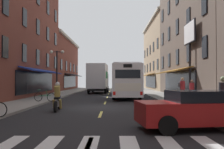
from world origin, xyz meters
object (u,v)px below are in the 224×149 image
object	(u,v)px
billboard_sign	(190,40)
bicycle_mid	(45,97)
pedestrian_far	(192,90)
sedan_near	(101,86)
box_truck	(98,78)
street_lamp_twin	(57,71)
sedan_mid	(199,109)
pedestrian_near	(182,89)
motorcycle_rider	(58,98)
transit_bus	(126,81)
pedestrian_mid	(223,97)

from	to	relation	value
billboard_sign	bicycle_mid	xyz separation A→B (m)	(-11.67, -1.85, -4.60)
bicycle_mid	pedestrian_far	xyz separation A→B (m)	(11.46, 0.68, 0.49)
sedan_near	box_truck	bearing A→B (deg)	-89.25
pedestrian_far	bicycle_mid	bearing A→B (deg)	64.53
box_truck	street_lamp_twin	distance (m)	10.61
sedan_near	sedan_mid	world-z (taller)	sedan_mid
bicycle_mid	street_lamp_twin	world-z (taller)	street_lamp_twin
box_truck	sedan_near	bearing A→B (deg)	90.75
box_truck	pedestrian_far	size ratio (longest dim) A/B	4.56
billboard_sign	box_truck	distance (m)	16.28
pedestrian_near	street_lamp_twin	bearing A→B (deg)	-72.82
pedestrian_near	pedestrian_far	world-z (taller)	pedestrian_near
sedan_near	bicycle_mid	bearing A→B (deg)	-96.31
bicycle_mid	pedestrian_far	size ratio (longest dim) A/B	1.03
sedan_mid	motorcycle_rider	world-z (taller)	motorcycle_rider
bicycle_mid	pedestrian_far	distance (m)	11.49
billboard_sign	transit_bus	size ratio (longest dim) A/B	0.55
billboard_sign	pedestrian_mid	bearing A→B (deg)	-99.76
bicycle_mid	street_lamp_twin	size ratio (longest dim) A/B	0.37
bicycle_mid	billboard_sign	bearing A→B (deg)	9.00
box_truck	sedan_near	world-z (taller)	box_truck
billboard_sign	motorcycle_rider	xyz separation A→B (m)	(-9.59, -6.72, -4.40)
billboard_sign	bicycle_mid	size ratio (longest dim) A/B	3.83
pedestrian_mid	pedestrian_near	bearing A→B (deg)	19.99
sedan_mid	motorcycle_rider	distance (m)	8.27
pedestrian_mid	transit_bus	bearing A→B (deg)	36.19
sedan_mid	pedestrian_near	xyz separation A→B (m)	(2.16, 10.17, 0.40)
sedan_mid	pedestrian_near	world-z (taller)	pedestrian_near
motorcycle_rider	pedestrian_near	world-z (taller)	pedestrian_near
sedan_near	street_lamp_twin	distance (m)	22.18
motorcycle_rider	pedestrian_far	distance (m)	10.91
pedestrian_near	pedestrian_far	bearing A→B (deg)	172.93
bicycle_mid	pedestrian_near	distance (m)	10.52
sedan_near	pedestrian_far	world-z (taller)	pedestrian_far
motorcycle_rider	pedestrian_far	world-z (taller)	pedestrian_far
transit_bus	sedan_near	distance (m)	20.48
pedestrian_far	motorcycle_rider	bearing A→B (deg)	91.74
pedestrian_mid	billboard_sign	bearing A→B (deg)	14.62
box_truck	sedan_near	distance (m)	11.91
billboard_sign	motorcycle_rider	size ratio (longest dim) A/B	3.15
transit_bus	sedan_mid	xyz separation A→B (m)	(1.83, -17.32, -1.01)
pedestrian_far	street_lamp_twin	world-z (taller)	street_lamp_twin
pedestrian_mid	sedan_near	bearing A→B (deg)	35.10
bicycle_mid	pedestrian_far	world-z (taller)	pedestrian_far
pedestrian_mid	box_truck	bearing A→B (deg)	39.79
sedan_mid	bicycle_mid	distance (m)	13.23
pedestrian_near	street_lamp_twin	distance (m)	12.20
sedan_mid	box_truck	bearing A→B (deg)	101.43
sedan_mid	pedestrian_near	bearing A→B (deg)	78.03
billboard_sign	sedan_mid	distance (m)	13.30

